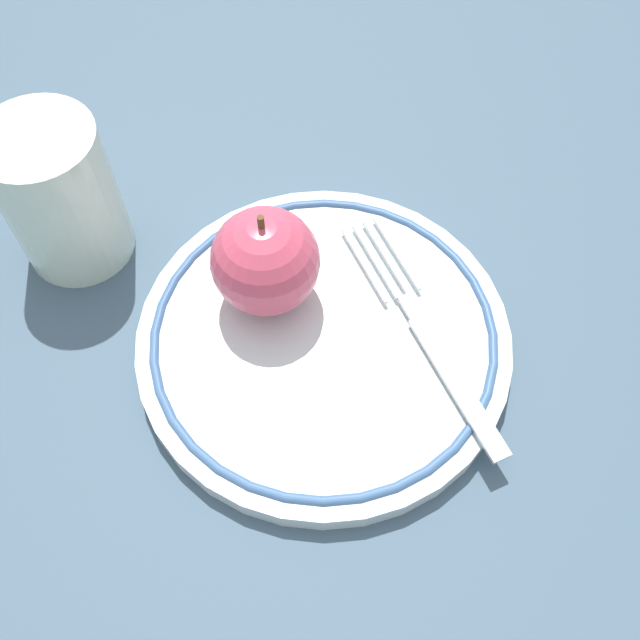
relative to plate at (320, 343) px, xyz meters
The scene contains 5 objects.
ground_plane 0.01m from the plate, 46.45° to the right, with size 2.00×2.00×0.00m, color #3E5567.
plate is the anchor object (origin of this frame).
apple_red_whole 0.06m from the plate, 33.95° to the left, with size 0.07×0.07×0.08m.
fork 0.07m from the plate, 101.84° to the right, with size 0.18×0.06×0.00m.
drinking_glass 0.19m from the plate, 52.16° to the left, with size 0.07×0.07×0.10m, color silver.
Camera 1 is at (-0.22, 0.04, 0.40)m, focal length 40.00 mm.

